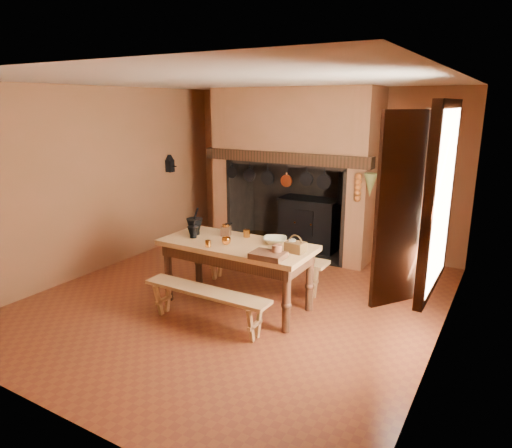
{
  "coord_description": "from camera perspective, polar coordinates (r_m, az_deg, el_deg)",
  "views": [
    {
      "loc": [
        3.06,
        -4.76,
        2.54
      ],
      "look_at": [
        0.11,
        0.3,
        0.99
      ],
      "focal_mm": 32.0,
      "sensor_mm": 36.0,
      "label": 1
    }
  ],
  "objects": [
    {
      "name": "floor",
      "position": [
        6.2,
        -2.3,
        -9.36
      ],
      "size": [
        5.5,
        5.5,
        0.0
      ],
      "primitive_type": "plane",
      "color": "brown",
      "rests_on": "ground"
    },
    {
      "name": "ceiling",
      "position": [
        5.66,
        -2.61,
        17.45
      ],
      "size": [
        5.5,
        5.5,
        0.0
      ],
      "primitive_type": "plane",
      "rotation": [
        3.14,
        0.0,
        0.0
      ],
      "color": "silver",
      "rests_on": "back_wall"
    },
    {
      "name": "back_wall",
      "position": [
        8.19,
        8.07,
        6.69
      ],
      "size": [
        5.0,
        0.02,
        2.8
      ],
      "primitive_type": "cube",
      "color": "#91583A",
      "rests_on": "floor"
    },
    {
      "name": "wall_left",
      "position": [
        7.41,
        -19.02,
        5.17
      ],
      "size": [
        0.02,
        5.5,
        2.8
      ],
      "primitive_type": "cube",
      "color": "#91583A",
      "rests_on": "floor"
    },
    {
      "name": "wall_right",
      "position": [
        4.92,
        22.86,
        0.25
      ],
      "size": [
        0.02,
        5.5,
        2.8
      ],
      "primitive_type": "cube",
      "color": "#91583A",
      "rests_on": "floor"
    },
    {
      "name": "wall_front",
      "position": [
        3.84,
        -25.26,
        -3.96
      ],
      "size": [
        5.0,
        0.02,
        2.8
      ],
      "primitive_type": "cube",
      "color": "#91583A",
      "rests_on": "floor"
    },
    {
      "name": "chimney_breast",
      "position": [
        7.86,
        4.88,
        9.47
      ],
      "size": [
        2.95,
        0.96,
        2.8
      ],
      "color": "#91583A",
      "rests_on": "floor"
    },
    {
      "name": "iron_range",
      "position": [
        8.11,
        6.74,
        0.05
      ],
      "size": [
        1.12,
        0.55,
        1.6
      ],
      "color": "black",
      "rests_on": "floor"
    },
    {
      "name": "hearth_pans",
      "position": [
        8.46,
        -0.23,
        -1.96
      ],
      "size": [
        0.51,
        0.62,
        0.2
      ],
      "color": "#BC762B",
      "rests_on": "floor"
    },
    {
      "name": "hanging_pans",
      "position": [
        7.49,
        2.87,
        5.75
      ],
      "size": [
        1.92,
        0.29,
        0.27
      ],
      "color": "black",
      "rests_on": "chimney_breast"
    },
    {
      "name": "onion_string",
      "position": [
        6.97,
        12.64,
        4.48
      ],
      "size": [
        0.12,
        0.1,
        0.46
      ],
      "primitive_type": null,
      "color": "#A9641F",
      "rests_on": "chimney_breast"
    },
    {
      "name": "herb_bunch",
      "position": [
        6.91,
        14.08,
        4.72
      ],
      "size": [
        0.2,
        0.2,
        0.35
      ],
      "primitive_type": "cone",
      "rotation": [
        3.14,
        0.0,
        0.0
      ],
      "color": "#636932",
      "rests_on": "chimney_breast"
    },
    {
      "name": "window",
      "position": [
        4.49,
        20.62,
        3.09
      ],
      "size": [
        0.39,
        1.75,
        1.76
      ],
      "color": "white",
      "rests_on": "wall_right"
    },
    {
      "name": "wall_coffee_mill",
      "position": [
        8.42,
        -10.73,
        7.6
      ],
      "size": [
        0.23,
        0.16,
        0.31
      ],
      "color": "black",
      "rests_on": "wall_left"
    },
    {
      "name": "work_table",
      "position": [
        5.78,
        -2.41,
        -3.62
      ],
      "size": [
        1.95,
        0.87,
        0.85
      ],
      "color": "tan",
      "rests_on": "floor"
    },
    {
      "name": "bench_front",
      "position": [
        5.4,
        -6.26,
        -9.3
      ],
      "size": [
        1.62,
        0.28,
        0.46
      ],
      "color": "tan",
      "rests_on": "floor"
    },
    {
      "name": "bench_back",
      "position": [
        6.4,
        0.73,
        -4.69
      ],
      "size": [
        1.91,
        0.33,
        0.54
      ],
      "color": "tan",
      "rests_on": "floor"
    },
    {
      "name": "mortar_large",
      "position": [
        6.11,
        -7.66,
        -0.2
      ],
      "size": [
        0.22,
        0.22,
        0.37
      ],
      "rotation": [
        0.0,
        0.0,
        0.31
      ],
      "color": "black",
      "rests_on": "work_table"
    },
    {
      "name": "mortar_small",
      "position": [
        5.98,
        -7.85,
        -0.93
      ],
      "size": [
        0.15,
        0.15,
        0.26
      ],
      "rotation": [
        0.0,
        0.0,
        0.23
      ],
      "color": "black",
      "rests_on": "work_table"
    },
    {
      "name": "coffee_grinder",
      "position": [
        6.03,
        -3.79,
        -0.8
      ],
      "size": [
        0.18,
        0.16,
        0.19
      ],
      "rotation": [
        0.0,
        0.0,
        0.39
      ],
      "color": "#3B2112",
      "rests_on": "work_table"
    },
    {
      "name": "brass_mug_a",
      "position": [
        5.59,
        -6.01,
        -2.45
      ],
      "size": [
        0.09,
        0.09,
        0.08
      ],
      "primitive_type": "cylinder",
      "rotation": [
        0.0,
        0.0,
        -0.37
      ],
      "color": "#BC762B",
      "rests_on": "work_table"
    },
    {
      "name": "brass_mug_b",
      "position": [
        5.97,
        -1.17,
        -1.17
      ],
      "size": [
        0.12,
        0.12,
        0.1
      ],
      "primitive_type": "cylinder",
      "rotation": [
        0.0,
        0.0,
        -0.4
      ],
      "color": "#BC762B",
      "rests_on": "work_table"
    },
    {
      "name": "mixing_bowl",
      "position": [
        5.72,
        2.38,
        -2.04
      ],
      "size": [
        0.39,
        0.39,
        0.07
      ],
      "primitive_type": "imported",
      "rotation": [
        0.0,
        0.0,
        0.41
      ],
      "color": "beige",
      "rests_on": "work_table"
    },
    {
      "name": "stoneware_crock",
      "position": [
        5.2,
        2.62,
        -3.39
      ],
      "size": [
        0.14,
        0.14,
        0.14
      ],
      "primitive_type": "cylinder",
      "rotation": [
        0.0,
        0.0,
        0.3
      ],
      "color": "brown",
      "rests_on": "work_table"
    },
    {
      "name": "glass_jar",
      "position": [
        5.4,
        4.54,
        -2.68
      ],
      "size": [
        0.1,
        0.1,
        0.15
      ],
      "primitive_type": "cylinder",
      "rotation": [
        0.0,
        0.0,
        -0.24
      ],
      "color": "beige",
      "rests_on": "work_table"
    },
    {
      "name": "wicker_basket",
      "position": [
        5.37,
        4.95,
        -2.83
      ],
      "size": [
        0.24,
        0.18,
        0.21
      ],
      "rotation": [
        0.0,
        0.0,
        -0.1
      ],
      "color": "#4F3117",
      "rests_on": "work_table"
    },
    {
      "name": "wooden_tray",
      "position": [
        5.17,
        1.51,
        -3.94
      ],
      "size": [
        0.39,
        0.29,
        0.07
      ],
      "primitive_type": "cube",
      "rotation": [
        0.0,
        0.0,
        0.04
      ],
      "color": "#3B2112",
      "rests_on": "work_table"
    },
    {
      "name": "brass_cup",
      "position": [
        5.67,
        -3.74,
        -2.12
      ],
      "size": [
        0.13,
        0.13,
        0.09
      ],
      "primitive_type": "imported",
      "rotation": [
        0.0,
        0.0,
        -0.14
      ],
      "color": "#BC762B",
      "rests_on": "work_table"
    }
  ]
}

